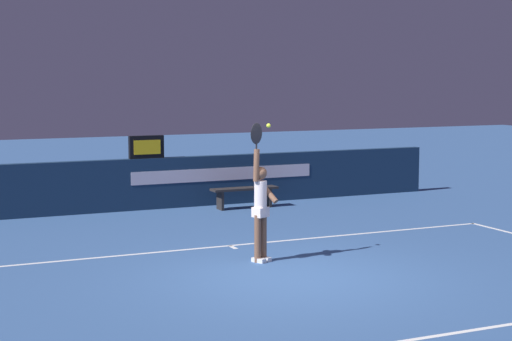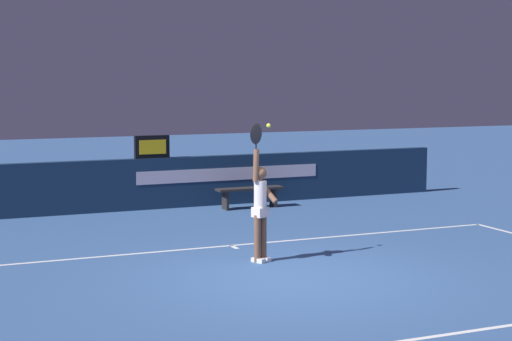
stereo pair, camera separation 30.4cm
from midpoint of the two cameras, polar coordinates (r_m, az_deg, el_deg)
name	(u,v)px [view 2 (the right image)]	position (r m, az deg, el deg)	size (l,w,h in m)	color
ground_plane	(293,278)	(12.49, 3.31, -7.40)	(60.00, 60.00, 0.00)	#365A90
court_lines	(302,282)	(12.24, 3.91, -7.69)	(10.92, 5.84, 0.00)	white
back_wall	(159,183)	(18.93, -6.29, -0.88)	(14.47, 0.22, 1.16)	#172D49
speed_display	(152,147)	(18.80, -6.75, 1.64)	(0.80, 0.14, 0.52)	black
tennis_player	(260,205)	(13.35, 0.95, -2.41)	(0.48, 0.42, 2.28)	brown
tennis_ball	(268,126)	(13.38, 1.52, 3.12)	(0.07, 0.07, 0.07)	#C6E02F
courtside_bench_near	(250,192)	(18.90, 0.02, -1.52)	(1.57, 0.36, 0.48)	#272423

